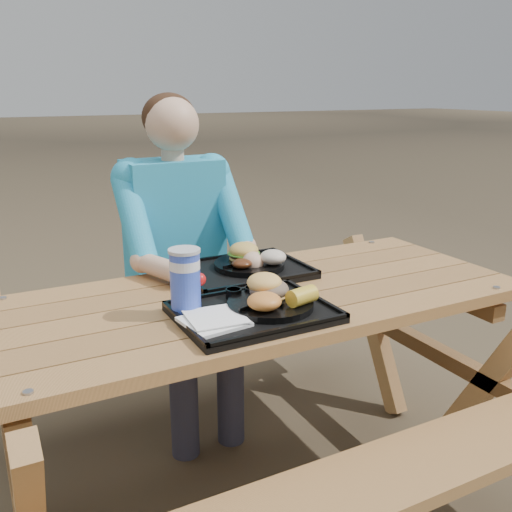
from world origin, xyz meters
name	(u,v)px	position (x,y,z in m)	size (l,w,h in m)	color
ground	(256,484)	(0.00, 0.00, 0.00)	(60.00, 60.00, 0.00)	#999999
picnic_table	(256,394)	(0.00, 0.00, 0.38)	(1.80, 1.49, 0.75)	#999999
tray_near	(253,313)	(-0.10, -0.17, 0.76)	(0.45, 0.35, 0.02)	black
tray_far	(243,272)	(0.05, 0.20, 0.76)	(0.45, 0.35, 0.02)	black
plate_near	(270,305)	(-0.04, -0.18, 0.78)	(0.26, 0.26, 0.02)	black
plate_far	(249,265)	(0.08, 0.21, 0.78)	(0.26, 0.26, 0.02)	black
napkin_stack	(214,320)	(-0.24, -0.21, 0.78)	(0.16, 0.16, 0.02)	white
soda_cup	(185,282)	(-0.28, -0.08, 0.86)	(0.09, 0.09, 0.18)	#1937BD
condiment_bbq	(234,293)	(-0.11, -0.05, 0.79)	(0.05, 0.05, 0.03)	black
condiment_mustard	(252,291)	(-0.05, -0.06, 0.78)	(0.05, 0.05, 0.03)	yellow
sandwich	(269,279)	(-0.03, -0.14, 0.85)	(0.11, 0.11, 0.12)	#F7B857
mac_cheese	(264,301)	(-0.09, -0.23, 0.82)	(0.10, 0.10, 0.05)	orange
corn_cob	(302,296)	(0.03, -0.24, 0.82)	(0.09, 0.09, 0.05)	yellow
cutlery_far	(197,274)	(-0.12, 0.22, 0.77)	(0.03, 0.15, 0.01)	black
burger	(244,247)	(0.08, 0.25, 0.84)	(0.11, 0.11, 0.10)	gold
baked_beans	(242,264)	(0.03, 0.16, 0.81)	(0.07, 0.07, 0.03)	#4F240F
potato_salad	(273,257)	(0.15, 0.15, 0.82)	(0.10, 0.10, 0.05)	beige
diner	(178,277)	(-0.06, 0.60, 0.64)	(0.48, 0.84, 1.28)	#1987B3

